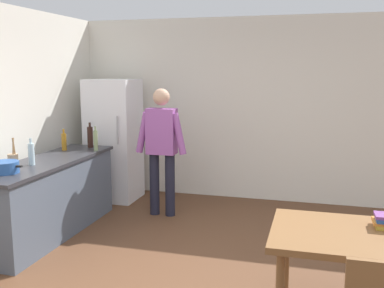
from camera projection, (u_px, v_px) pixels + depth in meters
name	position (u px, v px, depth m)	size (l,w,h in m)	color
ground_plane	(194.00, 286.00, 4.05)	(14.00, 14.00, 0.00)	brown
wall_back	(247.00, 110.00, 6.68)	(6.40, 0.12, 2.70)	silver
kitchen_counter	(49.00, 198.00, 5.26)	(0.64, 2.20, 0.90)	#4C5666
refrigerator	(114.00, 140.00, 6.68)	(0.70, 0.67, 1.80)	white
person	(162.00, 143.00, 5.89)	(0.70, 0.22, 1.70)	#1E1E2D
dining_table	(367.00, 244.00, 3.28)	(1.40, 0.90, 0.75)	brown
cooking_pot	(5.00, 167.00, 4.54)	(0.40, 0.28, 0.12)	#285193
utensil_jar	(13.00, 160.00, 4.83)	(0.11, 0.11, 0.32)	tan
bottle_water_clear	(31.00, 154.00, 4.91)	(0.07, 0.07, 0.30)	silver
bottle_oil_amber	(64.00, 142.00, 5.81)	(0.06, 0.06, 0.28)	#996619
bottle_wine_dark	(90.00, 137.00, 6.02)	(0.08, 0.08, 0.34)	black
bottle_vinegar_tall	(96.00, 140.00, 5.79)	(0.06, 0.06, 0.32)	gray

